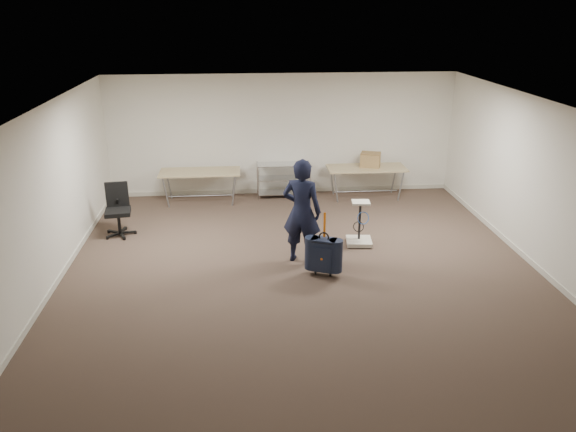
{
  "coord_description": "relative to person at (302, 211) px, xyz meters",
  "views": [
    {
      "loc": [
        -0.98,
        -8.29,
        4.24
      ],
      "look_at": [
        -0.23,
        0.3,
        0.98
      ],
      "focal_mm": 35.0,
      "sensor_mm": 36.0,
      "label": 1
    }
  ],
  "objects": [
    {
      "name": "room_shell",
      "position": [
        -0.03,
        0.75,
        -0.88
      ],
      "size": [
        8.0,
        9.0,
        9.0
      ],
      "color": "silver",
      "rests_on": "ground"
    },
    {
      "name": "suitcase",
      "position": [
        0.3,
        -0.6,
        -0.55
      ],
      "size": [
        0.46,
        0.37,
        1.11
      ],
      "color": "#161A31",
      "rests_on": "ground"
    },
    {
      "name": "ground",
      "position": [
        -0.03,
        -0.63,
        -0.93
      ],
      "size": [
        9.0,
        9.0,
        0.0
      ],
      "primitive_type": "plane",
      "color": "#433328",
      "rests_on": "ground"
    },
    {
      "name": "folding_table_left",
      "position": [
        -1.93,
        3.32,
        -0.25
      ],
      "size": [
        1.8,
        0.75,
        0.73
      ],
      "color": "tan",
      "rests_on": "ground"
    },
    {
      "name": "folding_table_right",
      "position": [
        1.87,
        3.32,
        -0.25
      ],
      "size": [
        1.8,
        0.75,
        0.73
      ],
      "color": "tan",
      "rests_on": "ground"
    },
    {
      "name": "cardboard_box",
      "position": [
        1.96,
        3.37,
        -0.03
      ],
      "size": [
        0.52,
        0.45,
        0.33
      ],
      "primitive_type": "cube",
      "rotation": [
        0.0,
        0.0,
        -0.34
      ],
      "color": "olive",
      "rests_on": "folding_table_right"
    },
    {
      "name": "equipment_cart",
      "position": [
        1.16,
        0.63,
        -0.7
      ],
      "size": [
        0.51,
        0.51,
        0.85
      ],
      "color": "beige",
      "rests_on": "ground"
    },
    {
      "name": "person",
      "position": [
        0.0,
        0.0,
        0.0
      ],
      "size": [
        0.79,
        0.66,
        1.85
      ],
      "primitive_type": "imported",
      "rotation": [
        0.0,
        0.0,
        2.77
      ],
      "color": "black",
      "rests_on": "ground"
    },
    {
      "name": "office_chair",
      "position": [
        -3.42,
        1.52,
        -0.62
      ],
      "size": [
        0.62,
        0.62,
        1.02
      ],
      "color": "black",
      "rests_on": "ground"
    },
    {
      "name": "wire_shelf",
      "position": [
        -0.03,
        3.57,
        -0.49
      ],
      "size": [
        1.22,
        0.47,
        0.8
      ],
      "color": "silver",
      "rests_on": "ground"
    }
  ]
}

